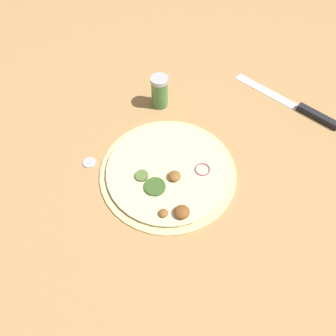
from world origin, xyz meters
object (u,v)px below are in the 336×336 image
(pizza, at_px, (168,172))
(loose_cap, at_px, (90,162))
(spice_jar, at_px, (160,92))
(knife, at_px, (304,109))

(pizza, height_order, loose_cap, pizza)
(spice_jar, relative_size, loose_cap, 2.85)
(knife, xyz_separation_m, loose_cap, (-0.31, 0.54, -0.00))
(knife, xyz_separation_m, spice_jar, (-0.07, 0.41, 0.04))
(knife, relative_size, spice_jar, 3.11)
(pizza, bearing_deg, loose_cap, 93.63)
(spice_jar, bearing_deg, knife, -81.07)
(pizza, bearing_deg, spice_jar, 18.34)
(spice_jar, height_order, loose_cap, spice_jar)
(spice_jar, bearing_deg, loose_cap, 152.69)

